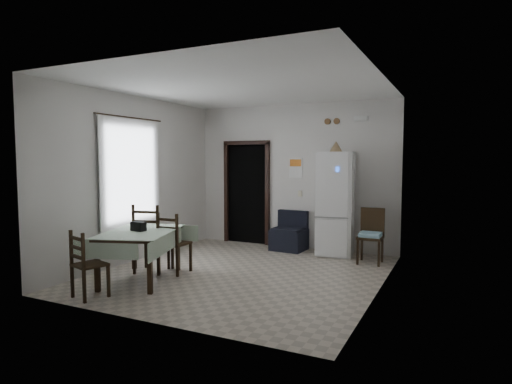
{
  "coord_description": "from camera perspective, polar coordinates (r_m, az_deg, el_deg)",
  "views": [
    {
      "loc": [
        3.07,
        -5.87,
        1.8
      ],
      "look_at": [
        0.0,
        0.5,
        1.25
      ],
      "focal_mm": 30.0,
      "sensor_mm": 36.0,
      "label": 1
    }
  ],
  "objects": [
    {
      "name": "window_recess",
      "position": [
        7.71,
        -16.91,
        2.4
      ],
      "size": [
        0.1,
        1.2,
        1.6
      ],
      "primitive_type": "cube",
      "color": "silver",
      "rests_on": "ground"
    },
    {
      "name": "ground",
      "position": [
        6.87,
        -1.84,
        -10.76
      ],
      "size": [
        4.5,
        4.5,
        0.0
      ],
      "primitive_type": "plane",
      "color": "#B2A591",
      "rests_on": "ground"
    },
    {
      "name": "dining_chair_far_right",
      "position": [
        6.91,
        -10.8,
        -6.62
      ],
      "size": [
        0.42,
        0.42,
        0.97
      ],
      "primitive_type": null,
      "rotation": [
        0.0,
        0.0,
        3.14
      ],
      "color": "black",
      "rests_on": "ground"
    },
    {
      "name": "curtain_rod",
      "position": [
        7.66,
        -16.4,
        9.51
      ],
      "size": [
        0.02,
        1.6,
        0.02
      ],
      "primitive_type": "cylinder",
      "rotation": [
        1.57,
        0.0,
        0.0
      ],
      "color": "black",
      "rests_on": "ground"
    },
    {
      "name": "wall_front",
      "position": [
        4.76,
        -14.51,
        0.1
      ],
      "size": [
        4.2,
        0.02,
        2.9
      ],
      "primitive_type": null,
      "color": "silver",
      "rests_on": "ground"
    },
    {
      "name": "navy_seat",
      "position": [
        8.49,
        4.41,
        -5.19
      ],
      "size": [
        0.67,
        0.65,
        0.76
      ],
      "primitive_type": null,
      "rotation": [
        0.0,
        0.0,
        -0.06
      ],
      "color": "black",
      "rests_on": "ground"
    },
    {
      "name": "wall_right",
      "position": [
        5.96,
        16.32,
        0.91
      ],
      "size": [
        0.02,
        4.5,
        2.9
      ],
      "primitive_type": null,
      "color": "silver",
      "rests_on": "ground"
    },
    {
      "name": "curtain",
      "position": [
        7.64,
        -16.3,
        2.39
      ],
      "size": [
        0.02,
        1.45,
        1.85
      ],
      "primitive_type": "cube",
      "color": "white",
      "rests_on": "ground"
    },
    {
      "name": "vent_right",
      "position": [
        8.43,
        10.71,
        9.27
      ],
      "size": [
        0.12,
        0.03,
        0.12
      ],
      "primitive_type": "cylinder",
      "rotation": [
        1.57,
        0.0,
        0.0
      ],
      "color": "brown",
      "rests_on": "ground"
    },
    {
      "name": "vent_left",
      "position": [
        8.48,
        9.52,
        9.26
      ],
      "size": [
        0.12,
        0.03,
        0.12
      ],
      "primitive_type": "cylinder",
      "rotation": [
        1.57,
        0.0,
        0.0
      ],
      "color": "brown",
      "rests_on": "ground"
    },
    {
      "name": "wall_back",
      "position": [
        8.69,
        5.02,
        2.12
      ],
      "size": [
        4.2,
        0.02,
        2.9
      ],
      "primitive_type": null,
      "color": "silver",
      "rests_on": "ground"
    },
    {
      "name": "corner_chair",
      "position": [
        7.63,
        15.0,
        -5.72
      ],
      "size": [
        0.41,
        0.41,
        0.95
      ],
      "primitive_type": null,
      "rotation": [
        0.0,
        0.0,
        0.01
      ],
      "color": "black",
      "rests_on": "ground"
    },
    {
      "name": "calendar_image",
      "position": [
        8.65,
        5.3,
        3.9
      ],
      "size": [
        0.24,
        0.01,
        0.14
      ],
      "primitive_type": "cube",
      "color": "orange",
      "rests_on": "ground"
    },
    {
      "name": "calendar",
      "position": [
        8.66,
        5.3,
        3.23
      ],
      "size": [
        0.28,
        0.02,
        0.4
      ],
      "primitive_type": "cube",
      "color": "white",
      "rests_on": "ground"
    },
    {
      "name": "dining_chair_near_head",
      "position": [
        6.01,
        -21.28,
        -8.91
      ],
      "size": [
        0.47,
        0.47,
        0.89
      ],
      "primitive_type": null,
      "rotation": [
        0.0,
        0.0,
        2.86
      ],
      "color": "black",
      "rests_on": "ground"
    },
    {
      "name": "light_switch",
      "position": [
        8.65,
        5.9,
        -0.22
      ],
      "size": [
        0.08,
        0.02,
        0.12
      ],
      "primitive_type": "cube",
      "color": "beige",
      "rests_on": "ground"
    },
    {
      "name": "tan_cone",
      "position": [
        8.06,
        10.62,
        5.98
      ],
      "size": [
        0.25,
        0.25,
        0.2
      ],
      "primitive_type": "cone",
      "rotation": [
        0.0,
        0.0,
        -0.07
      ],
      "color": "tan",
      "rests_on": "fridge"
    },
    {
      "name": "dining_chair_far_left",
      "position": [
        7.03,
        -13.77,
        -5.94
      ],
      "size": [
        0.57,
        0.57,
        1.09
      ],
      "primitive_type": null,
      "rotation": [
        0.0,
        0.0,
        3.39
      ],
      "color": "black",
      "rests_on": "ground"
    },
    {
      "name": "fridge",
      "position": [
        8.12,
        10.65,
        -1.54
      ],
      "size": [
        0.7,
        0.7,
        1.93
      ],
      "primitive_type": null,
      "rotation": [
        0.0,
        0.0,
        0.13
      ],
      "color": "white",
      "rests_on": "ground"
    },
    {
      "name": "doorway",
      "position": [
        9.32,
        -0.61,
        -0.11
      ],
      "size": [
        1.06,
        0.52,
        2.22
      ],
      "color": "black",
      "rests_on": "ground"
    },
    {
      "name": "emergency_light",
      "position": [
        8.3,
        13.84,
        9.5
      ],
      "size": [
        0.25,
        0.07,
        0.09
      ],
      "primitive_type": "cube",
      "color": "white",
      "rests_on": "ground"
    },
    {
      "name": "wall_left",
      "position": [
        7.83,
        -15.63,
        1.72
      ],
      "size": [
        0.02,
        4.5,
        2.9
      ],
      "primitive_type": null,
      "color": "silver",
      "rests_on": "ground"
    },
    {
      "name": "black_bag",
      "position": [
        6.55,
        -15.41,
        -4.43
      ],
      "size": [
        0.22,
        0.14,
        0.14
      ],
      "primitive_type": "cube",
      "rotation": [
        0.0,
        0.0,
        -0.06
      ],
      "color": "black",
      "rests_on": "dining_table"
    },
    {
      "name": "ceiling",
      "position": [
        6.72,
        -1.91,
        13.87
      ],
      "size": [
        4.2,
        4.5,
        0.02
      ],
      "primitive_type": null,
      "color": "white",
      "rests_on": "ground"
    },
    {
      "name": "dining_table",
      "position": [
        6.62,
        -15.08,
        -8.2
      ],
      "size": [
        1.34,
        1.64,
        0.74
      ],
      "primitive_type": null,
      "rotation": [
        0.0,
        0.0,
        0.33
      ],
      "color": "#ABC3A6",
      "rests_on": "ground"
    }
  ]
}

